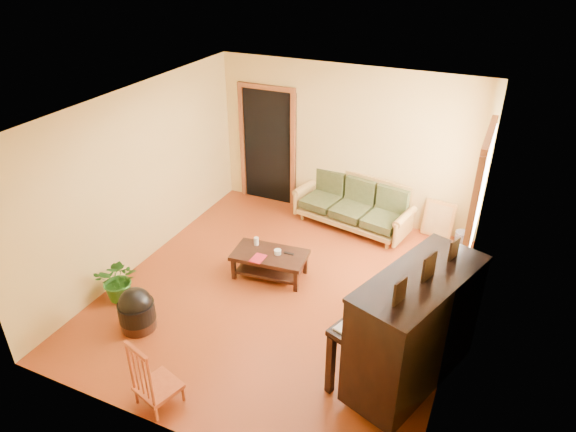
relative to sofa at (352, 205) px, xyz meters
The scene contains 16 objects.
floor 2.18m from the sofa, 97.55° to the right, with size 5.00×5.00×0.00m, color #66240D.
doorway 1.87m from the sofa, 168.37° to the left, with size 1.08×0.16×2.05m, color black.
window 2.36m from the sofa, 23.13° to the right, with size 0.12×1.36×1.46m, color white.
sofa is the anchor object (origin of this frame).
coffee_table 1.96m from the sofa, 108.53° to the right, with size 1.05×0.57×0.38m, color black.
armchair 2.51m from the sofa, 55.16° to the right, with size 0.86×0.91×0.91m, color olive.
piano 3.45m from the sofa, 61.53° to the right, with size 0.95×1.61×1.42m, color black.
footstool 3.89m from the sofa, 114.78° to the right, with size 0.45×0.45×0.43m, color black.
red_chair 4.42m from the sofa, 98.67° to the right, with size 0.40×0.44×0.86m, color #963B1B.
leaning_frame 1.40m from the sofa, 10.78° to the left, with size 0.49×0.11×0.65m, color #BC833E.
ceramic_crock 1.80m from the sofa, ahead, with size 0.21×0.21×0.26m, color #34459D.
potted_plant 3.85m from the sofa, 125.13° to the right, with size 0.56×0.49×0.62m, color #245B1A.
book 2.19m from the sofa, 111.01° to the right, with size 0.17×0.23×0.02m, color maroon.
candle 1.93m from the sofa, 117.64° to the right, with size 0.07×0.07×0.12m, color silver.
glass_jar 1.88m from the sofa, 105.73° to the right, with size 0.10×0.10×0.07m, color white.
remote 1.78m from the sofa, 101.83° to the right, with size 0.15×0.04×0.01m, color black.
Camera 1 is at (2.42, -5.15, 4.36)m, focal length 32.00 mm.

